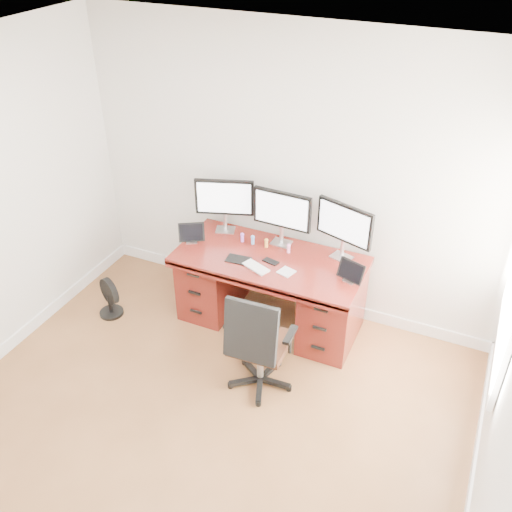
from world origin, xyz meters
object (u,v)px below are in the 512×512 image
at_px(floor_fan, 109,298).
at_px(monitor_center, 282,212).
at_px(keyboard, 256,267).
at_px(office_chair, 258,358).
at_px(desk, 271,287).

height_order(floor_fan, monitor_center, monitor_center).
bearing_deg(keyboard, monitor_center, 106.50).
bearing_deg(office_chair, floor_fan, 168.08).
height_order(monitor_center, keyboard, monitor_center).
distance_m(office_chair, floor_fan, 1.73).
height_order(office_chair, keyboard, office_chair).
xyz_separation_m(monitor_center, keyboard, (-0.05, -0.46, -0.33)).
height_order(office_chair, floor_fan, office_chair).
bearing_deg(desk, keyboard, -102.03).
bearing_deg(keyboard, office_chair, -41.65).
bearing_deg(monitor_center, keyboard, -93.80).
relative_size(desk, floor_fan, 4.27).
relative_size(office_chair, monitor_center, 1.77).
distance_m(desk, office_chair, 0.86).
relative_size(desk, keyboard, 6.85).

